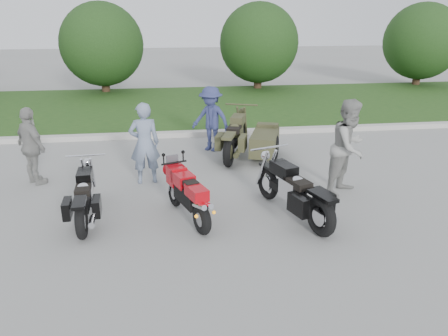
{
  "coord_description": "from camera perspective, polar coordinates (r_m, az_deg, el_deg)",
  "views": [
    {
      "loc": [
        -0.35,
        -6.8,
        3.59
      ],
      "look_at": [
        0.68,
        0.84,
        0.8
      ],
      "focal_mm": 35.0,
      "sensor_mm": 36.0,
      "label": 1
    }
  ],
  "objects": [
    {
      "name": "grass_strip",
      "position": [
        17.32,
        -6.44,
        8.02
      ],
      "size": [
        60.0,
        8.0,
        0.14
      ],
      "primitive_type": "cube",
      "color": "#385D1F",
      "rests_on": "ground"
    },
    {
      "name": "tree_far_right",
      "position": [
        23.8,
        24.44,
        14.82
      ],
      "size": [
        3.6,
        3.6,
        4.0
      ],
      "color": "#3F2B1C",
      "rests_on": "ground"
    },
    {
      "name": "person_stripe",
      "position": [
        9.56,
        -10.34,
        3.17
      ],
      "size": [
        0.71,
        0.51,
        1.79
      ],
      "primitive_type": "imported",
      "rotation": [
        0.0,
        0.0,
        3.28
      ],
      "color": "gray",
      "rests_on": "ground"
    },
    {
      "name": "cruiser_right",
      "position": [
        8.0,
        9.35,
        -3.34
      ],
      "size": [
        0.94,
        2.32,
        0.92
      ],
      "rotation": [
        0.0,
        0.0,
        0.32
      ],
      "color": "black",
      "rests_on": "ground"
    },
    {
      "name": "person_denim",
      "position": [
        11.7,
        -1.71,
        6.41
      ],
      "size": [
        1.28,
        1.18,
        1.73
      ],
      "primitive_type": "imported",
      "rotation": [
        0.0,
        0.0,
        -0.63
      ],
      "color": "navy",
      "rests_on": "ground"
    },
    {
      "name": "person_back",
      "position": [
        10.21,
        -23.84,
        2.59
      ],
      "size": [
        0.99,
        1.01,
        1.7
      ],
      "primitive_type": "imported",
      "rotation": [
        0.0,
        0.0,
        2.33
      ],
      "color": "gray",
      "rests_on": "ground"
    },
    {
      "name": "sportbike_red",
      "position": [
        7.82,
        -4.76,
        -3.39
      ],
      "size": [
        0.76,
        1.76,
        0.87
      ],
      "rotation": [
        0.0,
        0.0,
        0.34
      ],
      "color": "black",
      "rests_on": "ground"
    },
    {
      "name": "cruiser_sidecar",
      "position": [
        11.2,
        3.71,
        3.63
      ],
      "size": [
        1.74,
        2.47,
        0.99
      ],
      "rotation": [
        0.0,
        0.0,
        -0.34
      ],
      "color": "black",
      "rests_on": "ground"
    },
    {
      "name": "person_grey",
      "position": [
        9.23,
        16.02,
        2.66
      ],
      "size": [
        1.21,
        1.18,
        1.96
      ],
      "primitive_type": "imported",
      "rotation": [
        0.0,
        0.0,
        0.69
      ],
      "color": "gray",
      "rests_on": "ground"
    },
    {
      "name": "tree_mid_left",
      "position": [
        20.52,
        -15.66,
        15.27
      ],
      "size": [
        3.6,
        3.6,
        4.0
      ],
      "color": "#3F2B1C",
      "rests_on": "ground"
    },
    {
      "name": "ground",
      "position": [
        7.7,
        -4.23,
        -7.97
      ],
      "size": [
        80.0,
        80.0,
        0.0
      ],
      "primitive_type": "plane",
      "color": "#969691",
      "rests_on": "ground"
    },
    {
      "name": "curb",
      "position": [
        13.28,
        -5.92,
        4.42
      ],
      "size": [
        60.0,
        0.3,
        0.15
      ],
      "primitive_type": "cube",
      "color": "#BAB7AF",
      "rests_on": "ground"
    },
    {
      "name": "cruiser_left",
      "position": [
        8.2,
        -17.69,
        -3.85
      ],
      "size": [
        0.43,
        2.14,
        0.82
      ],
      "rotation": [
        0.0,
        0.0,
        0.07
      ],
      "color": "black",
      "rests_on": "ground"
    },
    {
      "name": "tree_mid_right",
      "position": [
        20.81,
        4.57,
        15.97
      ],
      "size": [
        3.6,
        3.6,
        4.0
      ],
      "color": "#3F2B1C",
      "rests_on": "ground"
    }
  ]
}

